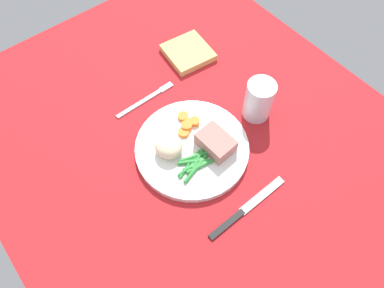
% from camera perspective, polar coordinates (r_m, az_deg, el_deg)
% --- Properties ---
extents(dining_table, '(1.20, 0.90, 0.02)m').
position_cam_1_polar(dining_table, '(0.81, 2.69, -2.01)').
color(dining_table, red).
rests_on(dining_table, ground).
extents(dinner_plate, '(0.26, 0.26, 0.02)m').
position_cam_1_polar(dinner_plate, '(0.80, 0.00, -0.65)').
color(dinner_plate, white).
rests_on(dinner_plate, dining_table).
extents(meat_portion, '(0.08, 0.06, 0.03)m').
position_cam_1_polar(meat_portion, '(0.78, 3.94, 0.18)').
color(meat_portion, '#B2756B').
rests_on(meat_portion, dinner_plate).
extents(mashed_potatoes, '(0.06, 0.06, 0.04)m').
position_cam_1_polar(mashed_potatoes, '(0.77, -3.77, -0.38)').
color(mashed_potatoes, beige).
rests_on(mashed_potatoes, dinner_plate).
extents(carrot_slices, '(0.06, 0.06, 0.01)m').
position_cam_1_polar(carrot_slices, '(0.82, -0.71, 3.16)').
color(carrot_slices, orange).
rests_on(carrot_slices, dinner_plate).
extents(green_beans, '(0.05, 0.10, 0.01)m').
position_cam_1_polar(green_beans, '(0.77, 0.59, -3.01)').
color(green_beans, '#2D8C38').
rests_on(green_beans, dinner_plate).
extents(fork, '(0.01, 0.17, 0.00)m').
position_cam_1_polar(fork, '(0.89, -7.61, 7.06)').
color(fork, silver).
rests_on(fork, dining_table).
extents(knife, '(0.02, 0.21, 0.01)m').
position_cam_1_polar(knife, '(0.75, 8.66, -10.35)').
color(knife, black).
rests_on(knife, dining_table).
extents(water_glass, '(0.07, 0.07, 0.10)m').
position_cam_1_polar(water_glass, '(0.84, 10.66, 6.70)').
color(water_glass, silver).
rests_on(water_glass, dining_table).
extents(napkin, '(0.13, 0.13, 0.02)m').
position_cam_1_polar(napkin, '(0.98, -0.65, 14.59)').
color(napkin, '#DBBC6B').
rests_on(napkin, dining_table).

